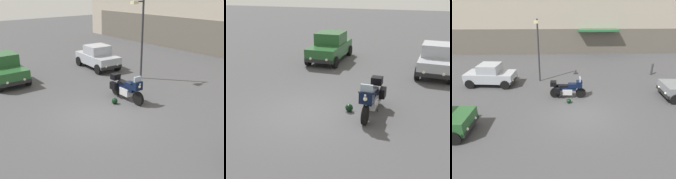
# 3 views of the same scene
# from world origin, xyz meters

# --- Properties ---
(ground_plane) EXTENTS (80.00, 80.00, 0.00)m
(ground_plane) POSITION_xyz_m (0.00, 0.00, 0.00)
(ground_plane) COLOR #424244
(motorcycle) EXTENTS (2.26, 0.78, 1.36)m
(motorcycle) POSITION_xyz_m (-0.69, 2.14, 0.62)
(motorcycle) COLOR black
(motorcycle) RESTS_ON ground
(helmet) EXTENTS (0.28, 0.28, 0.28)m
(helmet) POSITION_xyz_m (-0.63, 1.36, 0.14)
(helmet) COLOR black
(helmet) RESTS_ON ground
(car_hatchback_near) EXTENTS (3.90, 1.84, 1.64)m
(car_hatchback_near) POSITION_xyz_m (-7.17, -1.48, 0.81)
(car_hatchback_near) COLOR #235128
(car_hatchback_near) RESTS_ON ground
(car_compact_side) EXTENTS (3.57, 1.95, 1.56)m
(car_compact_side) POSITION_xyz_m (-6.10, 4.43, 0.77)
(car_compact_side) COLOR #9EA3AD
(car_compact_side) RESTS_ON ground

